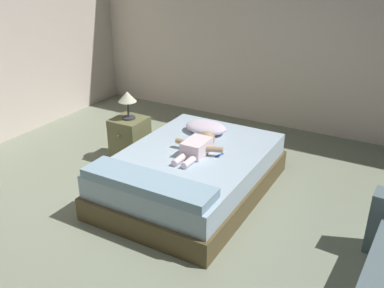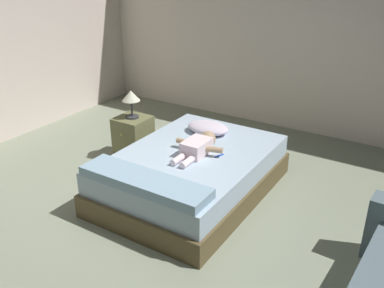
{
  "view_description": "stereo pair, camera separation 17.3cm",
  "coord_description": "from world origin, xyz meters",
  "px_view_note": "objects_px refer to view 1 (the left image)",
  "views": [
    {
      "loc": [
        1.66,
        -2.5,
        2.25
      ],
      "look_at": [
        -0.18,
        0.75,
        0.54
      ],
      "focal_mm": 39.31,
      "sensor_mm": 36.0,
      "label": 1
    },
    {
      "loc": [
        1.81,
        -2.41,
        2.25
      ],
      "look_at": [
        -0.18,
        0.75,
        0.54
      ],
      "focal_mm": 39.31,
      "sensor_mm": 36.0,
      "label": 2
    }
  ],
  "objects_px": {
    "pillow": "(206,127)",
    "baby": "(198,146)",
    "nightstand": "(130,139)",
    "toothbrush": "(220,155)",
    "bed": "(192,173)",
    "lamp": "(127,99)"
  },
  "relations": [
    {
      "from": "pillow",
      "to": "baby",
      "type": "bearing_deg",
      "value": -70.0
    },
    {
      "from": "baby",
      "to": "nightstand",
      "type": "xyz_separation_m",
      "value": [
        -1.06,
        0.27,
        -0.26
      ]
    },
    {
      "from": "pillow",
      "to": "toothbrush",
      "type": "distance_m",
      "value": 0.59
    },
    {
      "from": "pillow",
      "to": "nightstand",
      "type": "relative_size",
      "value": 0.91
    },
    {
      "from": "bed",
      "to": "lamp",
      "type": "relative_size",
      "value": 5.89
    },
    {
      "from": "pillow",
      "to": "lamp",
      "type": "distance_m",
      "value": 0.94
    },
    {
      "from": "lamp",
      "to": "toothbrush",
      "type": "bearing_deg",
      "value": -9.74
    },
    {
      "from": "baby",
      "to": "lamp",
      "type": "xyz_separation_m",
      "value": [
        -1.06,
        0.27,
        0.24
      ]
    },
    {
      "from": "toothbrush",
      "to": "nightstand",
      "type": "bearing_deg",
      "value": 170.26
    },
    {
      "from": "bed",
      "to": "nightstand",
      "type": "distance_m",
      "value": 1.06
    },
    {
      "from": "bed",
      "to": "toothbrush",
      "type": "height_order",
      "value": "toothbrush"
    },
    {
      "from": "bed",
      "to": "pillow",
      "type": "distance_m",
      "value": 0.62
    },
    {
      "from": "bed",
      "to": "baby",
      "type": "distance_m",
      "value": 0.31
    },
    {
      "from": "toothbrush",
      "to": "nightstand",
      "type": "xyz_separation_m",
      "value": [
        -1.28,
        0.22,
        -0.2
      ]
    },
    {
      "from": "bed",
      "to": "pillow",
      "type": "xyz_separation_m",
      "value": [
        -0.13,
        0.53,
        0.29
      ]
    },
    {
      "from": "bed",
      "to": "toothbrush",
      "type": "xyz_separation_m",
      "value": [
        0.26,
        0.09,
        0.24
      ]
    },
    {
      "from": "pillow",
      "to": "lamp",
      "type": "height_order",
      "value": "lamp"
    },
    {
      "from": "bed",
      "to": "baby",
      "type": "relative_size",
      "value": 2.99
    },
    {
      "from": "nightstand",
      "to": "lamp",
      "type": "height_order",
      "value": "lamp"
    },
    {
      "from": "baby",
      "to": "nightstand",
      "type": "distance_m",
      "value": 1.13
    },
    {
      "from": "pillow",
      "to": "baby",
      "type": "distance_m",
      "value": 0.52
    },
    {
      "from": "bed",
      "to": "baby",
      "type": "bearing_deg",
      "value": 41.81
    }
  ]
}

